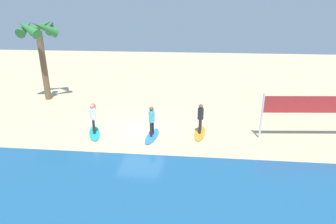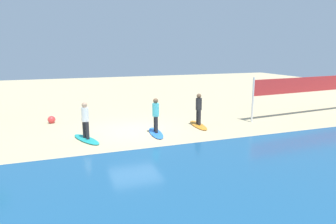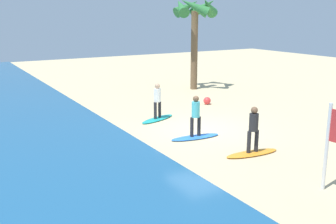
# 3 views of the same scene
# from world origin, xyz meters

# --- Properties ---
(ground_plane) EXTENTS (60.00, 60.00, 0.00)m
(ground_plane) POSITION_xyz_m (0.00, 0.00, 0.00)
(ground_plane) COLOR #CCB789
(surfboard_orange) EXTENTS (0.77, 2.15, 0.09)m
(surfboard_orange) POSITION_xyz_m (-3.42, 0.23, 0.04)
(surfboard_orange) COLOR orange
(surfboard_orange) RESTS_ON ground
(surfer_orange) EXTENTS (0.32, 0.46, 1.64)m
(surfer_orange) POSITION_xyz_m (-3.42, 0.23, 1.04)
(surfer_orange) COLOR #232328
(surfer_orange) RESTS_ON surfboard_orange
(surfboard_blue) EXTENTS (0.78, 2.15, 0.09)m
(surfboard_blue) POSITION_xyz_m (-0.84, 0.90, 0.04)
(surfboard_blue) COLOR blue
(surfboard_blue) RESTS_ON ground
(surfer_blue) EXTENTS (0.32, 0.46, 1.64)m
(surfer_blue) POSITION_xyz_m (-0.84, 0.90, 1.04)
(surfer_blue) COLOR #232328
(surfer_blue) RESTS_ON surfboard_blue
(surfboard_teal) EXTENTS (1.29, 2.16, 0.09)m
(surfboard_teal) POSITION_xyz_m (2.39, 0.83, 0.04)
(surfboard_teal) COLOR teal
(surfboard_teal) RESTS_ON ground
(surfer_teal) EXTENTS (0.32, 0.44, 1.64)m
(surfer_teal) POSITION_xyz_m (2.39, 0.83, 1.04)
(surfer_teal) COLOR #232328
(surfer_teal) RESTS_ON surfboard_teal
(volleyball_net) EXTENTS (9.06, 0.92, 2.50)m
(volleyball_net) POSITION_xyz_m (-11.07, 0.05, 1.79)
(volleyball_net) COLOR silver
(volleyball_net) RESTS_ON ground
(beach_ball) EXTENTS (0.40, 0.40, 0.40)m
(beach_ball) POSITION_xyz_m (3.88, -3.10, 0.20)
(beach_ball) COLOR #E53838
(beach_ball) RESTS_ON ground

